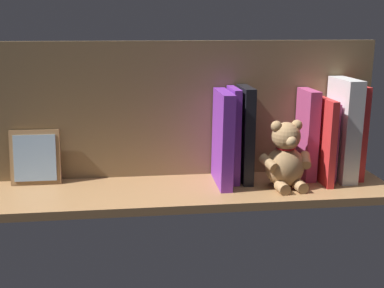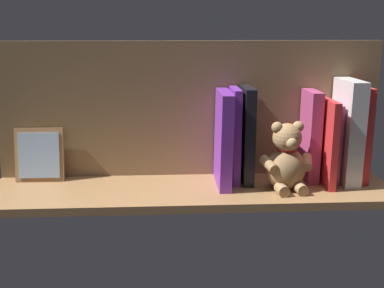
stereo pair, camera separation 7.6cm
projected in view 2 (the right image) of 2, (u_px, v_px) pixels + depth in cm
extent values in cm
cube|color=#A87A4C|center=(192.00, 190.00, 128.17)|extent=(109.00, 27.45, 2.20)
cube|color=olive|center=(190.00, 109.00, 134.19)|extent=(109.00, 1.50, 38.61)
cube|color=red|center=(360.00, 134.00, 131.07)|extent=(2.05, 12.61, 26.57)
cube|color=silver|center=(347.00, 131.00, 129.49)|extent=(4.53, 14.70, 28.52)
cube|color=#B23F72|center=(331.00, 142.00, 131.19)|extent=(1.69, 12.59, 22.13)
cube|color=red|center=(325.00, 141.00, 128.82)|extent=(1.87, 16.83, 23.56)
cube|color=#B23F72|center=(310.00, 136.00, 131.09)|extent=(3.14, 11.30, 25.39)
ellipsoid|color=tan|center=(286.00, 169.00, 125.22)|extent=(11.55, 10.55, 11.18)
sphere|color=tan|center=(287.00, 138.00, 123.12)|extent=(7.69, 7.69, 7.69)
sphere|color=tan|center=(298.00, 127.00, 122.85)|extent=(2.97, 2.97, 2.97)
sphere|color=tan|center=(277.00, 127.00, 121.96)|extent=(2.97, 2.97, 2.97)
sphere|color=tan|center=(292.00, 143.00, 120.14)|extent=(2.97, 2.97, 2.97)
cylinder|color=tan|center=(307.00, 162.00, 124.22)|extent=(3.88, 5.97, 4.14)
cylinder|color=tan|center=(268.00, 164.00, 122.58)|extent=(4.76, 6.09, 4.14)
cylinder|color=tan|center=(300.00, 189.00, 122.09)|extent=(3.39, 4.48, 2.97)
cylinder|color=tan|center=(282.00, 190.00, 121.31)|extent=(3.39, 4.48, 2.97)
torus|color=red|center=(287.00, 149.00, 123.88)|extent=(5.60, 5.60, 0.87)
cube|color=black|center=(247.00, 135.00, 129.42)|extent=(2.86, 12.40, 26.57)
cube|color=purple|center=(235.00, 136.00, 129.65)|extent=(2.03, 11.64, 26.25)
cube|color=purple|center=(223.00, 139.00, 127.18)|extent=(3.61, 16.51, 25.75)
cube|color=#A87A4C|center=(40.00, 155.00, 131.64)|extent=(13.43, 3.84, 15.12)
cube|color=#99B7D1|center=(39.00, 155.00, 130.94)|extent=(11.28, 2.59, 12.59)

